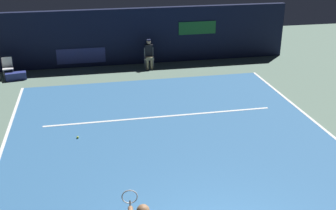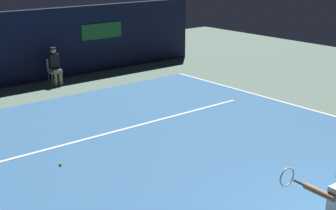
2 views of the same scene
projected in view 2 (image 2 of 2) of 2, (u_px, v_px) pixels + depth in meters
The scene contains 7 objects.
ground_plane at pixel (185, 149), 11.71m from camera, with size 29.51×29.51×0.00m, color slate.
court_surface at pixel (185, 149), 11.71m from camera, with size 9.98×11.83×0.01m, color #336699.
line_sideline_left at pixel (308, 109), 14.71m from camera, with size 0.10×11.83×0.01m, color white.
line_service at pixel (135, 126), 13.23m from camera, with size 7.78×0.10×0.01m, color white.
back_wall at pixel (30, 47), 17.54m from camera, with size 14.62×0.33×2.60m.
line_judge_on_chair at pixel (55, 65), 17.39m from camera, with size 0.48×0.56×1.32m.
tennis_ball at pixel (60, 164), 10.76m from camera, with size 0.07×0.07×0.07m, color #CCE033.
Camera 2 is at (-7.24, -3.21, 4.47)m, focal length 52.30 mm.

